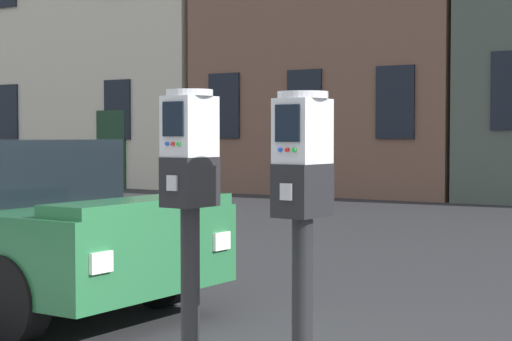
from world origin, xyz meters
name	(u,v)px	position (x,y,z in m)	size (l,w,h in m)	color
parking_meter_near_kerb	(190,193)	(-0.05, -0.31, 1.20)	(0.23, 0.26, 1.53)	black
parking_meter_twin_adjacent	(302,202)	(0.54, -0.31, 1.18)	(0.23, 0.26, 1.51)	black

